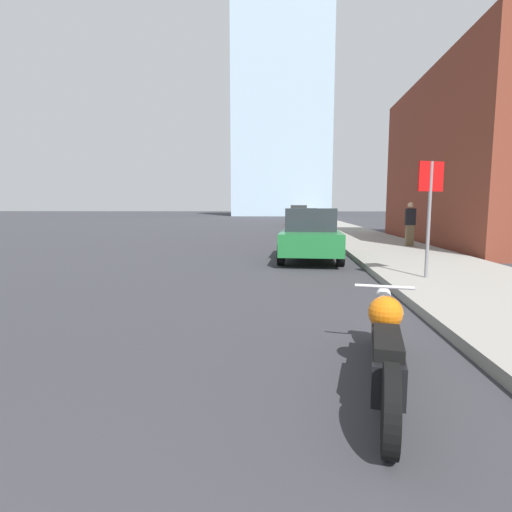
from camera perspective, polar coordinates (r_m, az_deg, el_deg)
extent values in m
cube|color=gray|center=(39.26, 10.43, 4.54)|extent=(3.50, 240.00, 0.15)
cube|color=#9EB7CC|center=(90.09, 3.86, 22.49)|extent=(19.29, 19.29, 51.75)
cylinder|color=black|center=(4.77, 17.62, -9.15)|extent=(0.21, 0.61, 0.60)
cylinder|color=black|center=(2.88, 18.64, -20.10)|extent=(0.21, 0.61, 0.60)
cube|color=black|center=(3.80, 18.00, -12.95)|extent=(0.53, 1.55, 0.31)
sphere|color=orange|center=(4.02, 18.02, -7.73)|extent=(0.32, 0.32, 0.32)
cube|color=black|center=(3.43, 18.31, -11.52)|extent=(0.35, 0.73, 0.10)
sphere|color=silver|center=(4.73, 17.75, -5.24)|extent=(0.16, 0.16, 0.16)
cylinder|color=silver|center=(4.56, 17.85, -4.21)|extent=(0.62, 0.15, 0.04)
cube|color=#1E6B33|center=(12.49, 7.75, 2.32)|extent=(1.88, 4.62, 0.60)
cube|color=#23282D|center=(12.46, 7.80, 5.23)|extent=(1.54, 2.24, 0.67)
cylinder|color=black|center=(13.94, 4.33, 1.59)|extent=(0.22, 0.63, 0.62)
cylinder|color=black|center=(13.96, 11.02, 1.49)|extent=(0.22, 0.63, 0.62)
cylinder|color=black|center=(11.13, 3.61, 0.26)|extent=(0.22, 0.63, 0.62)
cylinder|color=black|center=(11.15, 11.99, 0.14)|extent=(0.22, 0.63, 0.62)
cube|color=silver|center=(24.88, 6.78, 4.63)|extent=(1.78, 3.84, 0.61)
cube|color=#23282D|center=(24.86, 6.80, 6.08)|extent=(1.50, 1.85, 0.64)
cylinder|color=black|center=(26.06, 4.84, 4.08)|extent=(0.21, 0.67, 0.67)
cylinder|color=black|center=(26.12, 8.50, 4.04)|extent=(0.21, 0.67, 0.67)
cylinder|color=black|center=(23.69, 4.86, 3.81)|extent=(0.21, 0.67, 0.67)
cylinder|color=black|center=(23.76, 8.88, 3.76)|extent=(0.21, 0.67, 0.67)
cube|color=gold|center=(37.33, 6.07, 5.49)|extent=(1.76, 4.03, 0.77)
cube|color=#23282D|center=(37.32, 6.08, 6.66)|extent=(1.47, 1.94, 0.74)
cylinder|color=black|center=(38.57, 4.80, 4.98)|extent=(0.21, 0.67, 0.67)
cylinder|color=black|center=(38.62, 7.21, 4.95)|extent=(0.21, 0.67, 0.67)
cylinder|color=black|center=(36.09, 4.83, 4.85)|extent=(0.21, 0.67, 0.67)
cylinder|color=black|center=(36.14, 7.41, 4.82)|extent=(0.21, 0.67, 0.67)
cylinder|color=slate|center=(8.94, 23.45, 4.69)|extent=(0.07, 0.07, 2.38)
cube|color=red|center=(8.96, 23.72, 10.37)|extent=(0.57, 0.26, 0.60)
cube|color=brown|center=(16.23, 21.08, 2.73)|extent=(0.29, 0.20, 0.80)
cube|color=black|center=(16.20, 21.19, 5.24)|extent=(0.36, 0.20, 0.63)
sphere|color=tan|center=(16.19, 21.25, 6.76)|extent=(0.23, 0.23, 0.23)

